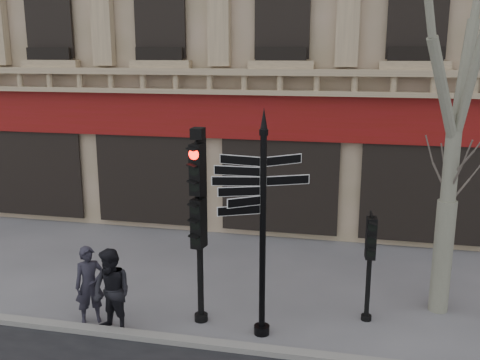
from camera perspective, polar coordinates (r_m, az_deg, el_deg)
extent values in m
plane|color=#58585C|center=(11.59, 0.47, -14.13)|extent=(80.00, 80.00, 0.00)
cube|color=gray|center=(10.37, -1.21, -17.32)|extent=(80.00, 0.25, 0.12)
cube|color=maroon|center=(15.19, 4.36, 6.70)|extent=(28.00, 0.25, 1.30)
cube|color=#897559|center=(14.89, 4.29, 10.31)|extent=(28.00, 0.35, 0.74)
cylinder|color=black|center=(10.08, 2.43, -6.30)|extent=(0.12, 0.12, 3.92)
cylinder|color=black|center=(10.85, 2.33, -15.65)|extent=(0.30, 0.30, 0.17)
cone|color=black|center=(9.56, 2.57, 6.59)|extent=(0.13, 0.13, 0.39)
cylinder|color=black|center=(10.65, -4.33, -5.99)|extent=(0.13, 0.13, 3.66)
cylinder|color=black|center=(11.35, -4.17, -14.39)|extent=(0.27, 0.27, 0.15)
cube|color=black|center=(10.56, -4.35, -4.52)|extent=(0.48, 0.38, 0.99)
cube|color=black|center=(10.28, -4.46, 1.20)|extent=(0.48, 0.38, 0.99)
sphere|color=#FF0C05|center=(10.22, -4.49, 2.67)|extent=(0.21, 0.21, 0.21)
cube|color=black|center=(10.16, -4.53, 4.98)|extent=(0.27, 0.32, 0.21)
cylinder|color=black|center=(11.21, 13.59, -9.28)|extent=(0.11, 0.11, 2.22)
cylinder|color=black|center=(11.64, 13.31, -14.04)|extent=(0.23, 0.23, 0.12)
cube|color=black|center=(10.97, 13.79, -5.96)|extent=(0.39, 0.30, 0.84)
cylinder|color=gray|center=(12.04, 20.78, -7.65)|extent=(0.40, 0.40, 2.43)
cylinder|color=gray|center=(11.53, 21.55, 1.11)|extent=(0.31, 0.31, 1.54)
imported|color=#24222E|center=(11.37, -15.74, -10.72)|extent=(0.70, 0.66, 1.62)
imported|color=black|center=(10.81, -13.52, -11.57)|extent=(1.01, 0.90, 1.72)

